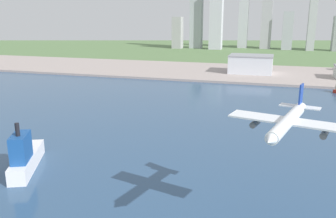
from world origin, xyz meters
The scene contains 7 objects.
ground_plane centered at (0.00, 300.00, 0.00)m, with size 2400.00×2400.00×0.00m, color #597949.
water_bay centered at (0.00, 240.00, 0.07)m, with size 840.00×360.00×0.15m, color #2D4C70.
industrial_pier centered at (0.00, 490.00, 1.25)m, with size 840.00×140.00×2.50m, color #A3958F.
airplane_landing centered at (34.03, 161.89, 38.36)m, with size 35.72×40.02×11.47m.
ferry_boat centered at (-74.47, 182.15, 6.89)m, with size 22.66×37.92×24.29m.
warehouse_main centered at (0.94, 485.37, 12.85)m, with size 49.70×37.68×20.65m.
distant_skyline centered at (-28.56, 824.60, 54.12)m, with size 339.63×70.67×132.32m.
Camera 1 is at (29.62, 57.99, 67.66)m, focal length 38.39 mm.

